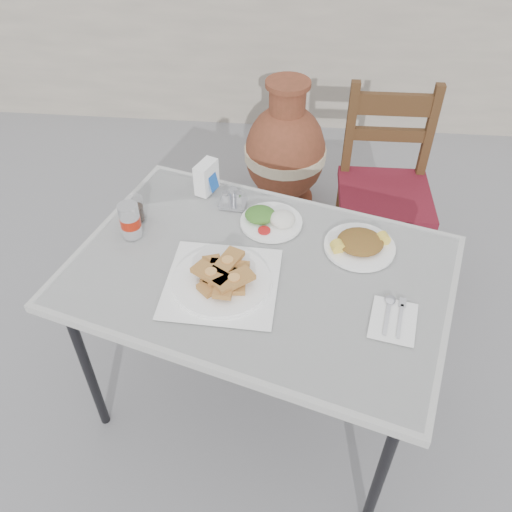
# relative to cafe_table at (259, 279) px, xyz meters

# --- Properties ---
(ground) EXTENTS (80.00, 80.00, 0.00)m
(ground) POSITION_rel_cafe_table_xyz_m (0.00, -0.09, -0.70)
(ground) COLOR slate
(ground) RESTS_ON ground
(cafe_table) EXTENTS (1.42, 1.15, 0.75)m
(cafe_table) POSITION_rel_cafe_table_xyz_m (0.00, 0.00, 0.00)
(cafe_table) COLOR black
(cafe_table) RESTS_ON ground
(pide_plate) EXTENTS (0.37, 0.37, 0.07)m
(pide_plate) POSITION_rel_cafe_table_xyz_m (-0.11, -0.08, 0.09)
(pide_plate) COLOR white
(pide_plate) RESTS_ON cafe_table
(salad_rice_plate) EXTENTS (0.23, 0.23, 0.06)m
(salad_rice_plate) POSITION_rel_cafe_table_xyz_m (0.02, 0.24, 0.07)
(salad_rice_plate) COLOR white
(salad_rice_plate) RESTS_ON cafe_table
(salad_chopped_plate) EXTENTS (0.24, 0.24, 0.05)m
(salad_chopped_plate) POSITION_rel_cafe_table_xyz_m (0.33, 0.13, 0.07)
(salad_chopped_plate) COLOR white
(salad_chopped_plate) RESTS_ON cafe_table
(soda_can) EXTENTS (0.07, 0.07, 0.13)m
(soda_can) POSITION_rel_cafe_table_xyz_m (-0.46, 0.13, 0.12)
(soda_can) COLOR silver
(soda_can) RESTS_ON cafe_table
(cola_glass) EXTENTS (0.06, 0.06, 0.09)m
(cola_glass) POSITION_rel_cafe_table_xyz_m (-0.47, 0.22, 0.09)
(cola_glass) COLOR white
(cola_glass) RESTS_ON cafe_table
(napkin_holder) EXTENTS (0.09, 0.11, 0.12)m
(napkin_holder) POSITION_rel_cafe_table_xyz_m (-0.24, 0.41, 0.11)
(napkin_holder) COLOR white
(napkin_holder) RESTS_ON cafe_table
(condiment_caddy) EXTENTS (0.10, 0.09, 0.07)m
(condiment_caddy) POSITION_rel_cafe_table_xyz_m (-0.13, 0.33, 0.08)
(condiment_caddy) COLOR #B7B8BF
(condiment_caddy) RESTS_ON cafe_table
(cutlery_napkin) EXTENTS (0.17, 0.20, 0.01)m
(cutlery_napkin) POSITION_rel_cafe_table_xyz_m (0.42, -0.17, 0.06)
(cutlery_napkin) COLOR white
(cutlery_napkin) RESTS_ON cafe_table
(chair) EXTENTS (0.43, 0.43, 0.96)m
(chair) POSITION_rel_cafe_table_xyz_m (0.52, 0.85, -0.21)
(chair) COLOR #3D2410
(chair) RESTS_ON ground
(terracotta_urn) EXTENTS (0.45, 0.45, 0.79)m
(terracotta_urn) POSITION_rel_cafe_table_xyz_m (0.03, 1.32, -0.33)
(terracotta_urn) COLOR brown
(terracotta_urn) RESTS_ON ground
(back_wall) EXTENTS (6.00, 0.25, 1.20)m
(back_wall) POSITION_rel_cafe_table_xyz_m (0.00, 2.41, -0.10)
(back_wall) COLOR #A99F8D
(back_wall) RESTS_ON ground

